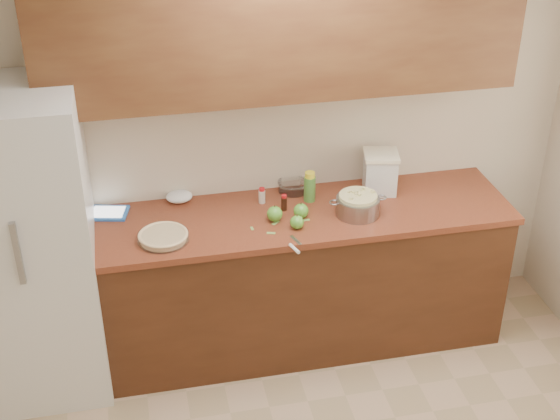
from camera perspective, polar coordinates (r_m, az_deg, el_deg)
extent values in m
plane|color=beige|center=(4.61, -0.34, 5.81)|extent=(3.60, 0.00, 3.60)
cube|color=#4B2615|center=(4.76, 0.48, -5.26)|extent=(2.60, 0.65, 0.88)
cube|color=brown|center=(4.51, 0.51, -0.50)|extent=(2.64, 0.68, 0.04)
cube|color=brown|center=(4.22, 0.11, 12.94)|extent=(2.60, 0.34, 0.70)
cube|color=silver|center=(4.44, -17.87, -2.67)|extent=(0.70, 0.70, 1.80)
cylinder|color=silver|center=(4.29, -8.53, -1.99)|extent=(0.28, 0.28, 0.04)
cylinder|color=beige|center=(4.29, -8.53, -1.97)|extent=(0.25, 0.25, 0.03)
torus|color=beige|center=(4.28, -8.55, -1.81)|extent=(0.27, 0.27, 0.02)
cylinder|color=gray|center=(4.49, 5.70, 0.30)|extent=(0.25, 0.25, 0.11)
torus|color=gray|center=(4.44, 3.99, 0.55)|extent=(0.06, 0.06, 0.01)
torus|color=gray|center=(4.51, 7.43, 0.92)|extent=(0.06, 0.06, 0.01)
cylinder|color=beige|center=(4.48, 5.71, 0.47)|extent=(0.22, 0.22, 0.11)
cube|color=silver|center=(4.73, 7.33, 2.65)|extent=(0.22, 0.22, 0.23)
cube|color=#FAEFC8|center=(4.67, 7.43, 4.01)|extent=(0.24, 0.24, 0.02)
cube|color=blue|center=(4.60, -12.45, -0.22)|extent=(0.25, 0.21, 0.01)
cube|color=white|center=(4.60, -12.46, -0.13)|extent=(0.21, 0.17, 0.00)
cube|color=gray|center=(4.26, 1.16, -2.21)|extent=(0.05, 0.10, 0.00)
cylinder|color=white|center=(4.17, 1.06, -2.84)|extent=(0.05, 0.09, 0.02)
cylinder|color=#4C8C38|center=(4.60, 2.18, 1.55)|extent=(0.07, 0.07, 0.15)
cylinder|color=yellow|center=(4.56, 2.20, 2.59)|extent=(0.06, 0.06, 0.03)
cylinder|color=beige|center=(4.59, -1.33, 0.98)|extent=(0.04, 0.04, 0.08)
cylinder|color=red|center=(4.57, -1.34, 1.52)|extent=(0.03, 0.03, 0.02)
cylinder|color=black|center=(4.52, 0.30, 0.46)|extent=(0.04, 0.04, 0.08)
cylinder|color=red|center=(4.49, 0.30, 1.02)|extent=(0.03, 0.03, 0.02)
cylinder|color=silver|center=(4.72, 0.93, 1.74)|extent=(0.17, 0.17, 0.07)
torus|color=silver|center=(4.71, 0.94, 2.07)|extent=(0.19, 0.19, 0.01)
ellipsoid|color=white|center=(4.65, -7.39, 0.99)|extent=(0.17, 0.15, 0.07)
sphere|color=#539E2F|center=(4.41, -0.39, -0.28)|extent=(0.09, 0.09, 0.09)
cylinder|color=#3F2D19|center=(4.39, -0.39, 0.29)|extent=(0.01, 0.01, 0.01)
sphere|color=#539E2F|center=(4.44, 1.55, -0.07)|extent=(0.09, 0.09, 0.09)
cylinder|color=#3F2D19|center=(4.42, 1.55, 0.48)|extent=(0.01, 0.01, 0.01)
sphere|color=#539E2F|center=(4.34, 1.25, -0.90)|extent=(0.08, 0.08, 0.08)
cylinder|color=#3F2D19|center=(4.32, 1.26, -0.39)|extent=(0.01, 0.01, 0.01)
cube|color=#84AD54|center=(4.44, 1.88, -0.74)|extent=(0.05, 0.02, 0.00)
cube|color=#84AD54|center=(4.38, 1.32, -1.20)|extent=(0.02, 0.03, 0.00)
cube|color=#84AD54|center=(4.41, -0.33, -0.95)|extent=(0.05, 0.05, 0.00)
cube|color=#84AD54|center=(4.32, -0.66, -1.70)|extent=(0.05, 0.03, 0.00)
cube|color=#84AD54|center=(4.36, -2.06, -1.36)|extent=(0.02, 0.04, 0.00)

